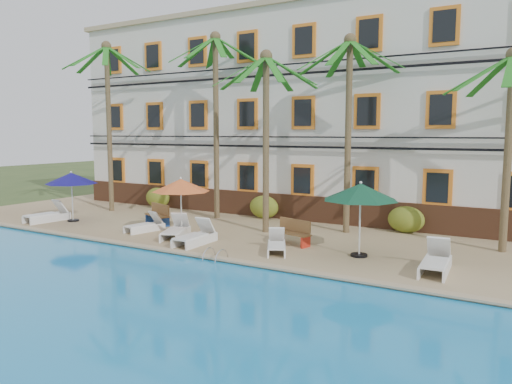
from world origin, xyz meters
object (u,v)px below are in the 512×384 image
Objects in this scene: lounger_a at (48,215)px; pool_ladder at (215,259)px; umbrella_red at (181,186)px; umbrella_green at (361,192)px; bench_left at (159,214)px; palm_d at (349,106)px; bench_right at (294,232)px; palm_a at (108,104)px; palm_c at (266,116)px; lounger_e at (277,245)px; lounger_f at (436,262)px; lounger_d at (196,236)px; lounger_b at (145,225)px; lounger_c at (176,230)px; umbrella_blue at (71,179)px; palm_b at (216,101)px; palm_e at (510,120)px.

lounger_a reaches higher than pool_ladder.
umbrella_red is 1.12× the size of lounger_a.
umbrella_green is 1.60× the size of bench_left.
palm_d is 5.09× the size of bench_right.
umbrella_green is 1.20× the size of lounger_a.
palm_c is (9.82, -0.75, -0.77)m from palm_a.
lounger_e is 0.84× the size of lounger_f.
lounger_e is at bearing -54.25° from palm_c.
lounger_b is at bearing 165.60° from lounger_d.
palm_a is at bearing 157.36° from umbrella_red.
palm_c reaches higher than bench_right.
lounger_e is at bearing -100.14° from palm_d.
lounger_c is at bearing -10.18° from lounger_b.
umbrella_red reaches higher than lounger_b.
lounger_e is at bearing -2.40° from umbrella_blue.
pool_ladder is (1.93, -1.46, -0.30)m from lounger_d.
palm_a is 4.37× the size of lounger_d.
lounger_c is 0.99× the size of lounger_f.
bench_left is at bearing 176.19° from bench_right.
umbrella_red is at bearing 6.42° from lounger_a.
umbrella_blue is 1.00× the size of umbrella_red.
bench_left is at bearing 174.38° from umbrella_green.
palm_d reaches higher than lounger_f.
palm_b is 4.39× the size of lounger_d.
umbrella_green is at bearing 18.81° from lounger_e.
palm_c is 8.85m from palm_e.
lounger_a is at bearing -91.63° from palm_a.
palm_a is 1.09× the size of palm_d.
bench_left is (-7.00, 1.85, 0.21)m from lounger_e.
bench_left is (-2.49, 1.79, 0.17)m from lounger_c.
palm_d is 5.70m from bench_right.
palm_b is 9.46m from lounger_a.
umbrella_blue is 6.30m from umbrella_red.
umbrella_blue is (0.88, -3.20, -3.56)m from palm_a.
palm_b is 1.27× the size of palm_e.
lounger_c is 9.73m from lounger_f.
lounger_a is at bearing -159.92° from palm_d.
bench_left reaches higher than lounger_b.
palm_b reaches higher than lounger_d.
lounger_b is 0.89× the size of lounger_d.
palm_e is at bearing -4.35° from palm_d.
lounger_e is 5.22m from lounger_f.
lounger_a is at bearing -178.39° from lounger_c.
palm_e is 4.40× the size of bench_right.
bench_left reaches higher than pool_ladder.
palm_d is 9.69m from lounger_b.
palm_b is at bearing 105.99° from lounger_c.
palm_e is 8.91m from lounger_e.
palm_b is at bearing 9.73° from palm_a.
palm_c is 1.07× the size of palm_e.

